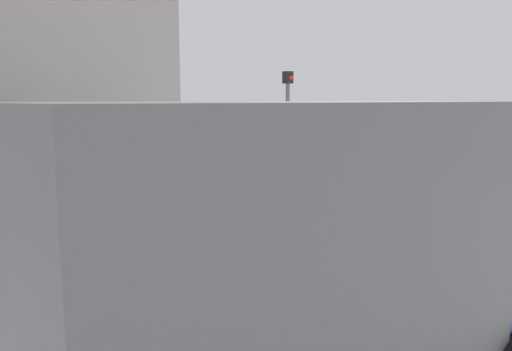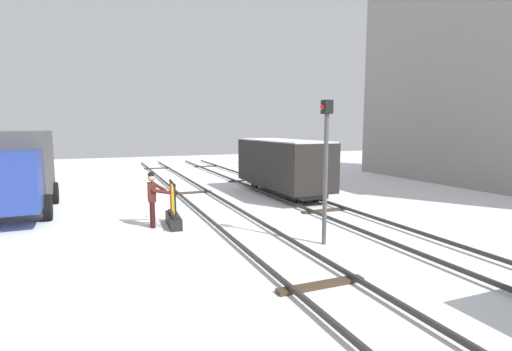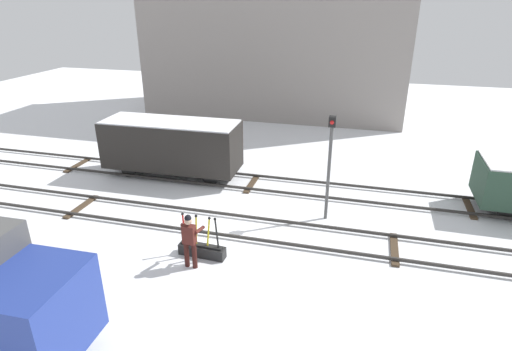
# 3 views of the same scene
# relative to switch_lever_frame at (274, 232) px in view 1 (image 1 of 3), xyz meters

# --- Properties ---
(ground_plane) EXTENTS (60.00, 60.00, 0.00)m
(ground_plane) POSITION_rel_switch_lever_frame_xyz_m (0.07, 1.89, -0.25)
(ground_plane) COLOR white
(track_main_line) EXTENTS (44.00, 1.94, 0.18)m
(track_main_line) POSITION_rel_switch_lever_frame_xyz_m (0.07, 1.89, -0.14)
(track_main_line) COLOR #2D2B28
(track_main_line) RESTS_ON ground_plane
(track_siding_near) EXTENTS (44.00, 1.94, 0.18)m
(track_siding_near) POSITION_rel_switch_lever_frame_xyz_m (0.07, 5.72, -0.14)
(track_siding_near) COLOR #2D2B28
(track_siding_near) RESTS_ON ground_plane
(switch_lever_frame) EXTENTS (1.54, 0.43, 1.45)m
(switch_lever_frame) POSITION_rel_switch_lever_frame_xyz_m (0.00, 0.00, 0.00)
(switch_lever_frame) COLOR black
(switch_lever_frame) RESTS_ON ground_plane
(rail_worker) EXTENTS (0.56, 0.68, 1.79)m
(rail_worker) POSITION_rel_switch_lever_frame_xyz_m (-0.11, -0.62, 0.76)
(rail_worker) COLOR #351511
(rail_worker) RESTS_ON ground_plane
(delivery_truck) EXTENTS (5.72, 2.59, 3.04)m
(delivery_truck) POSITION_rel_switch_lever_frame_xyz_m (-3.75, -5.02, 1.43)
(delivery_truck) COLOR navy
(delivery_truck) RESTS_ON ground_plane
(signal_post) EXTENTS (0.24, 0.32, 3.90)m
(signal_post) POSITION_rel_switch_lever_frame_xyz_m (3.52, 3.47, 2.13)
(signal_post) COLOR #4C4C4C
(signal_post) RESTS_ON ground_plane
(freight_car_back_track) EXTENTS (6.18, 2.29, 2.07)m
(freight_car_back_track) POSITION_rel_switch_lever_frame_xyz_m (12.02, 5.72, 0.96)
(freight_car_back_track) COLOR #2D2B28
(freight_car_back_track) RESTS_ON ground_plane
(freight_car_far_end) EXTENTS (6.10, 2.20, 2.60)m
(freight_car_far_end) POSITION_rel_switch_lever_frame_xyz_m (-3.65, 5.72, 1.23)
(freight_car_far_end) COLOR #2D2B28
(freight_car_far_end) RESTS_ON ground_plane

